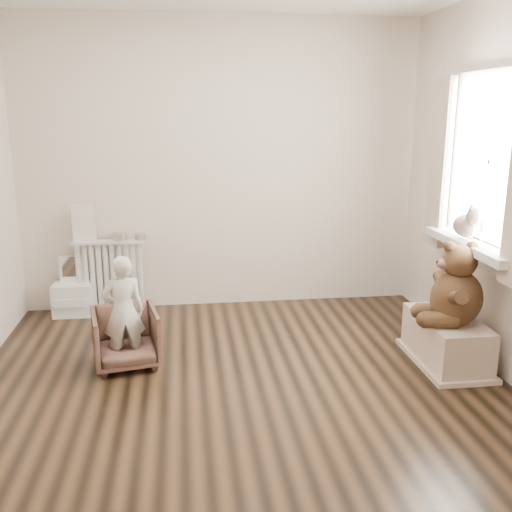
{
  "coord_description": "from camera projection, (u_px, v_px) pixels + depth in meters",
  "views": [
    {
      "loc": [
        -0.34,
        -3.39,
        1.79
      ],
      "look_at": [
        0.15,
        0.45,
        0.8
      ],
      "focal_mm": 40.0,
      "sensor_mm": 36.0,
      "label": 1
    }
  ],
  "objects": [
    {
      "name": "floor",
      "position": [
        242.0,
        391.0,
        3.75
      ],
      "size": [
        3.6,
        3.6,
        0.01
      ],
      "primitive_type": "cube",
      "color": "black",
      "rests_on": "ground"
    },
    {
      "name": "back_wall",
      "position": [
        221.0,
        166.0,
        5.15
      ],
      "size": [
        3.6,
        0.02,
        2.6
      ],
      "primitive_type": "cube",
      "color": "beige",
      "rests_on": "ground"
    },
    {
      "name": "front_wall",
      "position": [
        302.0,
        280.0,
        1.69
      ],
      "size": [
        3.6,
        0.02,
        2.6
      ],
      "primitive_type": "cube",
      "color": "beige",
      "rests_on": "ground"
    },
    {
      "name": "window",
      "position": [
        492.0,
        162.0,
        3.89
      ],
      "size": [
        0.03,
        0.9,
        1.1
      ],
      "primitive_type": "cube",
      "color": "white",
      "rests_on": "right_wall"
    },
    {
      "name": "window_sill",
      "position": [
        472.0,
        245.0,
        4.02
      ],
      "size": [
        0.22,
        1.1,
        0.06
      ],
      "primitive_type": "cube",
      "color": "silver",
      "rests_on": "right_wall"
    },
    {
      "name": "curtain_right",
      "position": [
        440.0,
        164.0,
        4.44
      ],
      "size": [
        0.06,
        0.26,
        1.3
      ],
      "primitive_type": "cube",
      "color": "#C6B29B",
      "rests_on": "right_wall"
    },
    {
      "name": "radiator",
      "position": [
        110.0,
        271.0,
        5.14
      ],
      "size": [
        0.64,
        0.12,
        0.67
      ],
      "primitive_type": "cube",
      "color": "silver",
      "rests_on": "floor"
    },
    {
      "name": "paper_doll",
      "position": [
        84.0,
        222.0,
        5.0
      ],
      "size": [
        0.2,
        0.02,
        0.34
      ],
      "primitive_type": "cube",
      "color": "beige",
      "rests_on": "radiator"
    },
    {
      "name": "tin_a",
      "position": [
        120.0,
        236.0,
        5.07
      ],
      "size": [
        0.11,
        0.11,
        0.07
      ],
      "primitive_type": "cylinder",
      "color": "#A59E8C",
      "rests_on": "radiator"
    },
    {
      "name": "tin_b",
      "position": [
        140.0,
        236.0,
        5.1
      ],
      "size": [
        0.1,
        0.1,
        0.06
      ],
      "primitive_type": "cylinder",
      "color": "#A59E8C",
      "rests_on": "radiator"
    },
    {
      "name": "toy_vanity",
      "position": [
        72.0,
        285.0,
        5.1
      ],
      "size": [
        0.34,
        0.24,
        0.53
      ],
      "primitive_type": "cube",
      "color": "silver",
      "rests_on": "floor"
    },
    {
      "name": "armchair",
      "position": [
        126.0,
        338.0,
        4.08
      ],
      "size": [
        0.53,
        0.54,
        0.42
      ],
      "primitive_type": "imported",
      "rotation": [
        0.0,
        0.0,
        0.19
      ],
      "color": "brown",
      "rests_on": "floor"
    },
    {
      "name": "child",
      "position": [
        123.0,
        312.0,
        3.98
      ],
      "size": [
        0.33,
        0.25,
        0.81
      ],
      "primitive_type": "imported",
      "rotation": [
        0.0,
        0.0,
        3.33
      ],
      "color": "beige",
      "rests_on": "armchair"
    },
    {
      "name": "toy_bench",
      "position": [
        447.0,
        337.0,
        4.13
      ],
      "size": [
        0.39,
        0.73,
        0.34
      ],
      "primitive_type": "cube",
      "color": "beige",
      "rests_on": "floor"
    },
    {
      "name": "teddy_bear",
      "position": [
        458.0,
        279.0,
        3.92
      ],
      "size": [
        0.53,
        0.44,
        0.58
      ],
      "primitive_type": null,
      "rotation": [
        0.0,
        0.0,
        -0.16
      ],
      "color": "#321F10",
      "rests_on": "toy_bench"
    },
    {
      "name": "plush_cat",
      "position": [
        467.0,
        225.0,
        4.06
      ],
      "size": [
        0.2,
        0.31,
        0.25
      ],
      "primitive_type": null,
      "rotation": [
        0.0,
        0.0,
        -0.06
      ],
      "color": "gray",
      "rests_on": "window_sill"
    }
  ]
}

